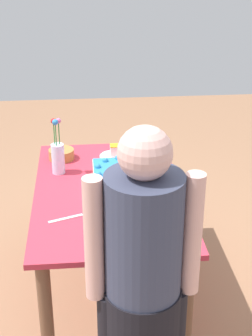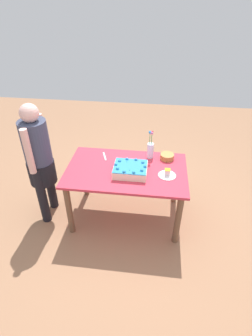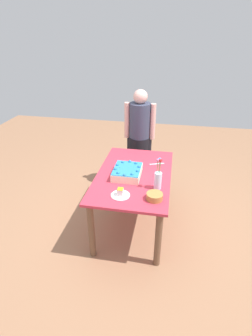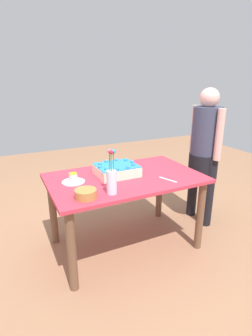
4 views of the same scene
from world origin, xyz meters
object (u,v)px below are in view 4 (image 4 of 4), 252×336
at_px(serving_plate_with_slice, 73,180).
at_px(fruit_bowl, 86,194).
at_px(cake_knife, 168,180).
at_px(person_standing, 204,149).
at_px(flower_vase, 112,179).
at_px(sheet_cake, 117,170).

relative_size(serving_plate_with_slice, fruit_bowl, 1.19).
height_order(cake_knife, fruit_bowl, fruit_bowl).
height_order(cake_knife, person_standing, person_standing).
bearing_deg(fruit_bowl, serving_plate_with_slice, 90.18).
xyz_separation_m(serving_plate_with_slice, cake_knife, (0.76, -0.31, -0.02)).
bearing_deg(cake_knife, fruit_bowl, 72.89).
height_order(serving_plate_with_slice, cake_knife, serving_plate_with_slice).
relative_size(serving_plate_with_slice, person_standing, 0.13).
bearing_deg(cake_knife, flower_vase, 75.22).
distance_m(serving_plate_with_slice, flower_vase, 0.43).
height_order(flower_vase, fruit_bowl, flower_vase).
relative_size(fruit_bowl, person_standing, 0.11).
relative_size(flower_vase, person_standing, 0.24).
distance_m(sheet_cake, serving_plate_with_slice, 0.41).
bearing_deg(serving_plate_with_slice, fruit_bowl, -89.82).
xyz_separation_m(serving_plate_with_slice, person_standing, (1.45, 0.01, 0.11)).
bearing_deg(sheet_cake, serving_plate_with_slice, -179.40).
distance_m(cake_knife, person_standing, 0.77).
distance_m(serving_plate_with_slice, fruit_bowl, 0.35).
bearing_deg(person_standing, flower_vase, 16.55).
xyz_separation_m(serving_plate_with_slice, fruit_bowl, (0.00, -0.35, 0.01)).
distance_m(serving_plate_with_slice, cake_knife, 0.82).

